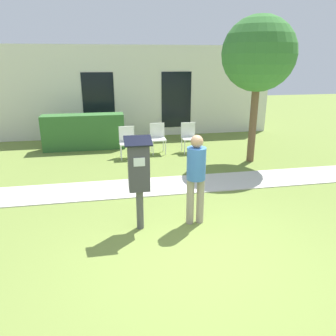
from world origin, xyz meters
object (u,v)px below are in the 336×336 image
outdoor_chair_left (127,140)px  parking_meter (139,172)px  outdoor_chair_middle (158,136)px  outdoor_chair_right (189,135)px  person_standing (196,173)px

outdoor_chair_left → parking_meter: bearing=-85.1°
outdoor_chair_left → outdoor_chair_middle: (0.95, 0.33, 0.00)m
parking_meter → outdoor_chair_right: bearing=66.3°
parking_meter → outdoor_chair_right: 4.96m
outdoor_chair_middle → outdoor_chair_right: (0.95, -0.07, 0.00)m
outdoor_chair_right → outdoor_chair_middle: bearing=159.2°
person_standing → outdoor_chair_right: (1.02, 4.50, -0.40)m
parking_meter → outdoor_chair_left: 4.29m
outdoor_chair_left → outdoor_chair_middle: same height
outdoor_chair_left → outdoor_chair_right: 1.92m
outdoor_chair_right → person_standing: bearing=-119.2°
outdoor_chair_middle → person_standing: bearing=-82.6°
person_standing → outdoor_chair_middle: size_ratio=1.76×
person_standing → outdoor_chair_left: person_standing is taller
outdoor_chair_left → outdoor_chair_middle: size_ratio=1.00×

